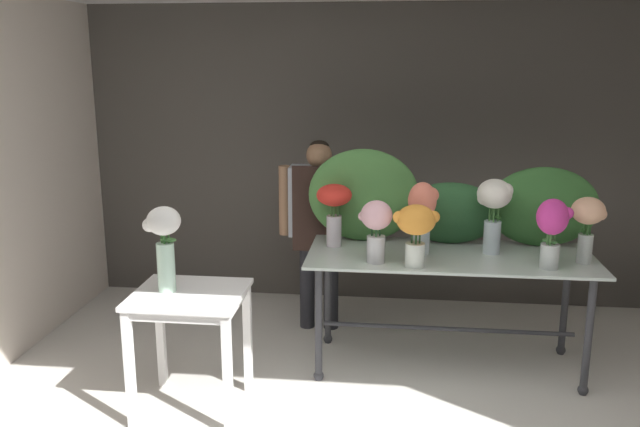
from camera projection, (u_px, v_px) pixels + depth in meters
ground_plane at (367, 376)px, 4.57m from camera, size 7.07×7.07×0.00m
wall_back at (378, 156)px, 5.82m from camera, size 5.23×0.12×2.60m
display_table_glass at (449, 273)px, 4.55m from camera, size 1.94×0.81×0.84m
side_table_white at (190, 309)px, 4.01m from camera, size 0.67×0.60×0.77m
florist at (319, 215)px, 5.18m from camera, size 0.63×0.24×1.53m
foliage_backdrop at (445, 204)px, 4.73m from camera, size 2.06×0.22×0.68m
vase_magenta_peonies at (552, 227)px, 4.16m from camera, size 0.23×0.20×0.45m
vase_coral_anemones at (423, 210)px, 4.48m from camera, size 0.21×0.19×0.50m
vase_ivory_stock at (494, 205)px, 4.47m from camera, size 0.24×0.23×0.52m
vase_blush_dahlias at (376, 226)px, 4.29m from camera, size 0.22×0.21×0.41m
vase_scarlet_ranunculus at (334, 205)px, 4.65m from camera, size 0.25×0.25×0.45m
vase_sunset_snapdragons at (416, 227)px, 4.19m from camera, size 0.30×0.25×0.41m
vase_peach_carnations at (588, 220)px, 4.27m from camera, size 0.23×0.21×0.44m
vase_white_roses_tall at (164, 241)px, 3.93m from camera, size 0.22×0.20×0.52m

